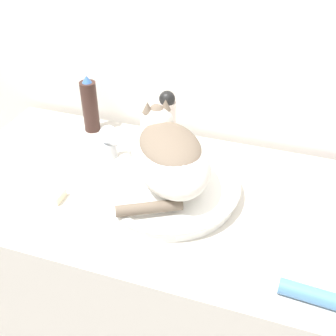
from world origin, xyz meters
The scene contains 9 objects.
wall_back centered at (0.00, 0.66, 1.20)m, with size 8.00×0.05×2.40m.
vanity_counter centered at (0.00, 0.30, 0.44)m, with size 1.19×0.60×0.87m.
sink_basin centered at (0.03, 0.30, 0.90)m, with size 0.37×0.37×0.05m.
cat centered at (0.03, 0.31, 1.00)m, with size 0.32×0.35×0.17m.
faucet centered at (-0.17, 0.39, 0.94)m, with size 0.15×0.09×0.15m.
hairspray_can_black centered at (-0.31, 0.53, 0.96)m, with size 0.05×0.05×0.19m.
lotion_bottle_white centered at (-0.05, 0.53, 0.96)m, with size 0.05×0.05×0.18m.
cream_tube centered at (0.43, 0.07, 0.89)m, with size 0.18×0.05×0.04m.
soap_bar centered at (-0.26, 0.19, 0.88)m, with size 0.07×0.05×0.02m.
Camera 1 is at (0.30, -0.52, 1.59)m, focal length 45.00 mm.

